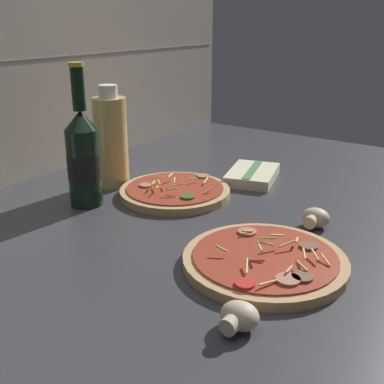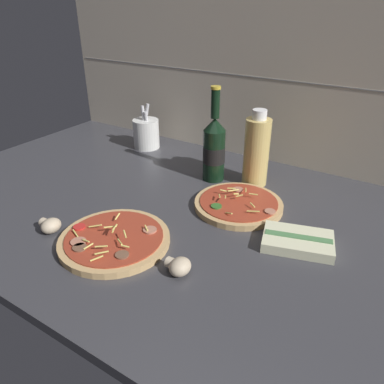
# 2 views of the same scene
# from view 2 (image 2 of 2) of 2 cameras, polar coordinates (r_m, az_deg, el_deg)

# --- Properties ---
(counter_slab) EXTENTS (1.60, 0.90, 0.03)m
(counter_slab) POSITION_cam_2_polar(r_m,az_deg,el_deg) (1.01, -1.70, -3.51)
(counter_slab) COLOR #38383D
(counter_slab) RESTS_ON ground
(tile_backsplash) EXTENTS (1.60, 0.01, 0.60)m
(tile_backsplash) POSITION_cam_2_polar(r_m,az_deg,el_deg) (1.28, 10.07, 16.87)
(tile_backsplash) COLOR beige
(tile_backsplash) RESTS_ON ground
(pizza_near) EXTENTS (0.26, 0.26, 0.05)m
(pizza_near) POSITION_cam_2_polar(r_m,az_deg,el_deg) (0.89, -11.74, -7.13)
(pizza_near) COLOR tan
(pizza_near) RESTS_ON counter_slab
(pizza_far) EXTENTS (0.24, 0.24, 0.04)m
(pizza_far) POSITION_cam_2_polar(r_m,az_deg,el_deg) (1.02, 7.10, -1.85)
(pizza_far) COLOR tan
(pizza_far) RESTS_ON counter_slab
(beer_bottle) EXTENTS (0.07, 0.07, 0.29)m
(beer_bottle) POSITION_cam_2_polar(r_m,az_deg,el_deg) (1.13, 3.38, 6.69)
(beer_bottle) COLOR black
(beer_bottle) RESTS_ON counter_slab
(oil_bottle) EXTENTS (0.07, 0.07, 0.23)m
(oil_bottle) POSITION_cam_2_polar(r_m,az_deg,el_deg) (1.12, 9.80, 6.18)
(oil_bottle) COLOR #D6B766
(oil_bottle) RESTS_ON counter_slab
(mushroom_left) EXTENTS (0.05, 0.05, 0.04)m
(mushroom_left) POSITION_cam_2_polar(r_m,az_deg,el_deg) (0.97, -20.78, -4.78)
(mushroom_left) COLOR beige
(mushroom_left) RESTS_ON counter_slab
(mushroom_right) EXTENTS (0.05, 0.05, 0.04)m
(mushroom_right) POSITION_cam_2_polar(r_m,az_deg,el_deg) (0.78, -2.00, -11.24)
(mushroom_right) COLOR beige
(mushroom_right) RESTS_ON counter_slab
(utensil_crock) EXTENTS (0.10, 0.10, 0.17)m
(utensil_crock) POSITION_cam_2_polar(r_m,az_deg,el_deg) (1.41, -6.99, 8.88)
(utensil_crock) COLOR silver
(utensil_crock) RESTS_ON counter_slab
(dish_towel) EXTENTS (0.18, 0.14, 0.03)m
(dish_towel) POSITION_cam_2_polar(r_m,az_deg,el_deg) (0.90, 15.81, -7.22)
(dish_towel) COLOR beige
(dish_towel) RESTS_ON counter_slab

